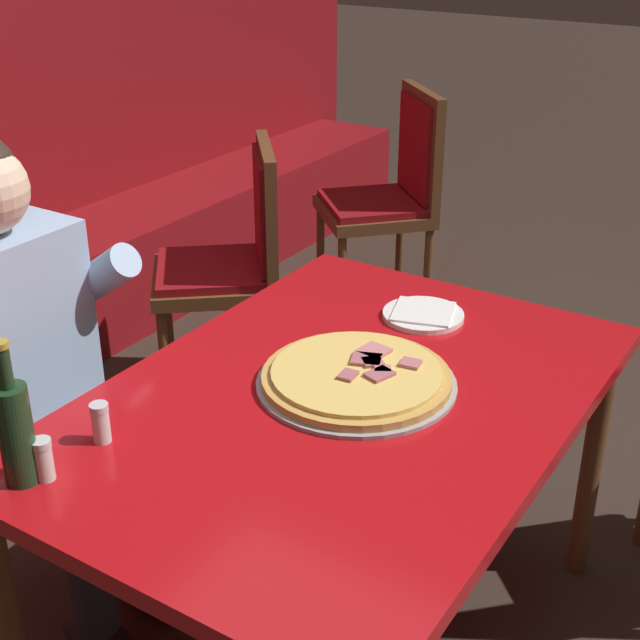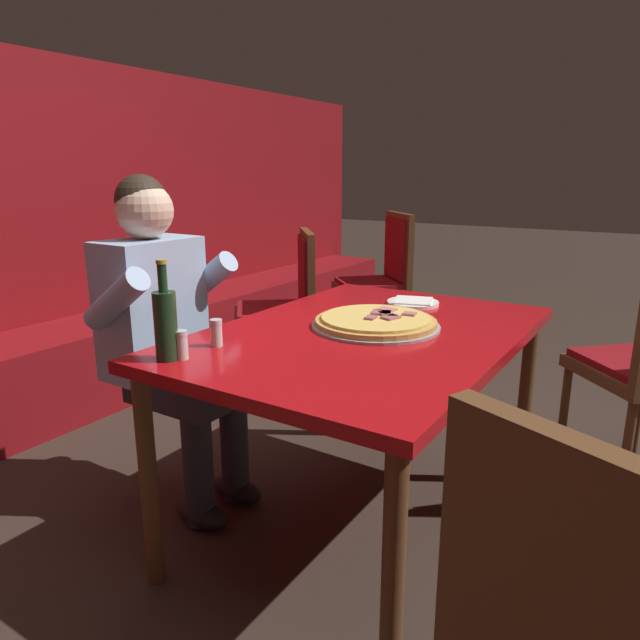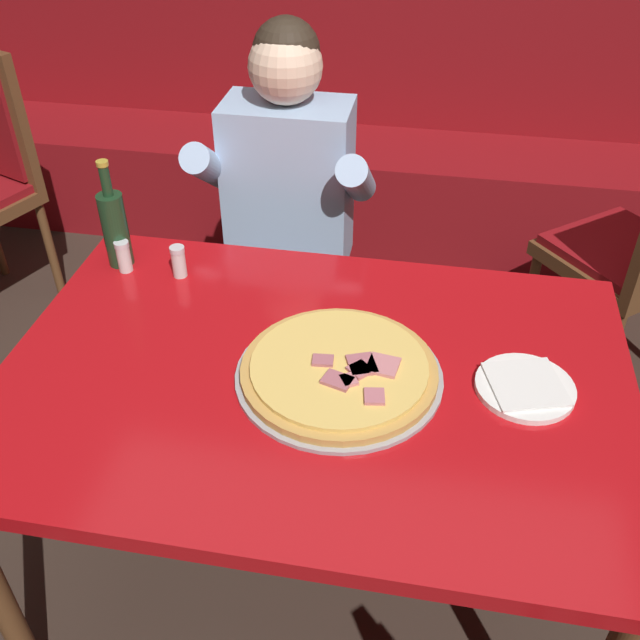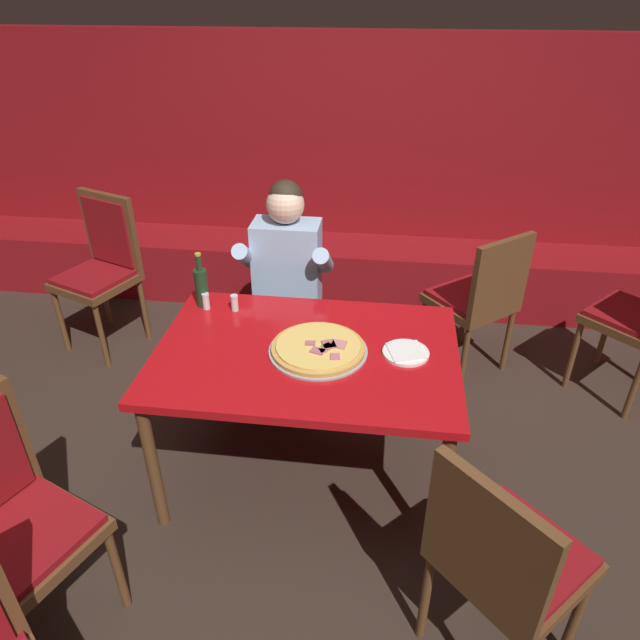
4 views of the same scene
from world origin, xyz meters
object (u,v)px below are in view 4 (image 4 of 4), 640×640
at_px(shaker_parmesan, 235,304).
at_px(dining_chair_side_aisle, 502,557).
at_px(main_dining_table, 307,363).
at_px(beer_bottle, 202,286).
at_px(shaker_black_pepper, 206,302).
at_px(diner_seated_blue_shirt, 285,283).
at_px(dining_chair_near_left, 3,514).
at_px(dining_chair_far_right, 481,294).
at_px(dining_chair_near_right, 102,262).
at_px(pizza, 318,348).
at_px(plate_white_paper, 406,352).

distance_m(shaker_parmesan, dining_chair_side_aisle, 1.68).
xyz_separation_m(main_dining_table, beer_bottle, (-0.59, 0.34, 0.19)).
xyz_separation_m(shaker_black_pepper, diner_seated_blue_shirt, (0.33, 0.41, -0.09)).
xyz_separation_m(main_dining_table, dining_chair_side_aisle, (0.78, -0.86, -0.09)).
height_order(dining_chair_near_left, dining_chair_far_right, dining_chair_near_left).
relative_size(main_dining_table, dining_chair_side_aisle, 1.41).
xyz_separation_m(dining_chair_near_left, dining_chair_side_aisle, (1.73, 0.04, 0.01)).
height_order(beer_bottle, dining_chair_near_right, beer_bottle).
distance_m(beer_bottle, shaker_black_pepper, 0.08).
height_order(pizza, dining_chair_side_aisle, dining_chair_side_aisle).
bearing_deg(pizza, plate_white_paper, 4.57).
xyz_separation_m(beer_bottle, dining_chair_side_aisle, (1.36, -1.20, -0.28)).
xyz_separation_m(shaker_black_pepper, dining_chair_far_right, (1.48, 0.70, -0.23)).
xyz_separation_m(plate_white_paper, dining_chair_far_right, (0.47, 0.98, -0.20)).
xyz_separation_m(shaker_parmesan, diner_seated_blue_shirt, (0.18, 0.41, -0.09)).
height_order(shaker_black_pepper, dining_chair_side_aisle, dining_chair_side_aisle).
bearing_deg(diner_seated_blue_shirt, dining_chair_far_right, 13.89).
bearing_deg(shaker_parmesan, dining_chair_far_right, 27.69).
height_order(shaker_parmesan, diner_seated_blue_shirt, diner_seated_blue_shirt).
height_order(pizza, shaker_parmesan, shaker_parmesan).
distance_m(shaker_black_pepper, dining_chair_side_aisle, 1.79).
relative_size(diner_seated_blue_shirt, dining_chair_far_right, 1.33).
distance_m(plate_white_paper, beer_bottle, 1.09).
height_order(shaker_black_pepper, diner_seated_blue_shirt, diner_seated_blue_shirt).
relative_size(main_dining_table, beer_bottle, 4.71).
height_order(main_dining_table, plate_white_paper, plate_white_paper).
xyz_separation_m(shaker_parmesan, dining_chair_near_left, (-0.54, -1.21, -0.21)).
distance_m(diner_seated_blue_shirt, dining_chair_far_right, 1.19).
bearing_deg(beer_bottle, pizza, -28.32).
bearing_deg(dining_chair_far_right, dining_chair_side_aisle, -94.28).
distance_m(dining_chair_near_right, dining_chair_side_aisle, 3.00).
xyz_separation_m(plate_white_paper, dining_chair_near_right, (-1.97, 1.04, -0.17)).
bearing_deg(dining_chair_side_aisle, plate_white_paper, 110.32).
relative_size(dining_chair_far_right, dining_chair_near_right, 0.93).
distance_m(main_dining_table, pizza, 0.11).
height_order(shaker_black_pepper, shaker_parmesan, same).
height_order(beer_bottle, diner_seated_blue_shirt, diner_seated_blue_shirt).
distance_m(pizza, dining_chair_near_right, 1.92).
distance_m(main_dining_table, diner_seated_blue_shirt, 0.76).
distance_m(beer_bottle, dining_chair_side_aisle, 1.84).
xyz_separation_m(pizza, dining_chair_near_left, (-1.01, -0.90, -0.19)).
bearing_deg(dining_chair_near_left, diner_seated_blue_shirt, 66.06).
relative_size(dining_chair_near_left, dining_chair_far_right, 1.04).
xyz_separation_m(beer_bottle, diner_seated_blue_shirt, (0.35, 0.38, -0.16)).
bearing_deg(beer_bottle, dining_chair_near_left, -106.45).
relative_size(beer_bottle, dining_chair_side_aisle, 0.30).
distance_m(pizza, dining_chair_near_left, 1.36).
bearing_deg(dining_chair_near_left, shaker_parmesan, 65.95).
bearing_deg(dining_chair_near_right, pizza, -34.35).
relative_size(shaker_black_pepper, dining_chair_near_right, 0.08).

